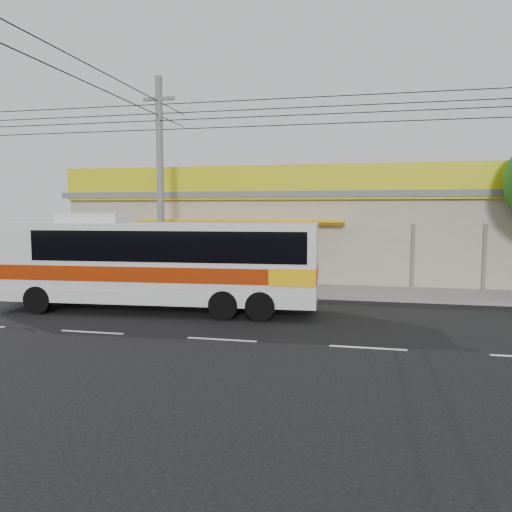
# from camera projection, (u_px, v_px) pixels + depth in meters

# --- Properties ---
(ground) EXTENTS (120.00, 120.00, 0.00)m
(ground) POSITION_uv_depth(u_px,v_px,m) (243.00, 320.00, 16.40)
(ground) COLOR black
(ground) RESTS_ON ground
(sidewalk) EXTENTS (30.00, 3.20, 0.15)m
(sidewalk) POSITION_uv_depth(u_px,v_px,m) (275.00, 290.00, 22.23)
(sidewalk) COLOR gray
(sidewalk) RESTS_ON ground
(lane_markings) EXTENTS (50.00, 0.12, 0.01)m
(lane_markings) POSITION_uv_depth(u_px,v_px,m) (222.00, 340.00, 13.97)
(lane_markings) COLOR silver
(lane_markings) RESTS_ON ground
(storefront_building) EXTENTS (22.60, 9.20, 5.70)m
(storefront_building) POSITION_uv_depth(u_px,v_px,m) (292.00, 234.00, 27.42)
(storefront_building) COLOR #A59A85
(storefront_building) RESTS_ON ground
(coach_bus) EXTENTS (11.53, 3.12, 3.51)m
(coach_bus) POSITION_uv_depth(u_px,v_px,m) (162.00, 259.00, 17.73)
(coach_bus) COLOR silver
(coach_bus) RESTS_ON ground
(motorbike_red) EXTENTS (1.97, 0.98, 0.99)m
(motorbike_red) POSITION_uv_depth(u_px,v_px,m) (44.00, 268.00, 25.40)
(motorbike_red) COLOR maroon
(motorbike_red) RESTS_ON sidewalk
(motorbike_dark) EXTENTS (1.96, 1.37, 1.16)m
(motorbike_dark) POSITION_uv_depth(u_px,v_px,m) (31.00, 272.00, 23.38)
(motorbike_dark) COLOR black
(motorbike_dark) RESTS_ON sidewalk
(utility_pole) EXTENTS (34.00, 14.00, 9.18)m
(utility_pole) POSITION_uv_depth(u_px,v_px,m) (159.00, 116.00, 20.94)
(utility_pole) COLOR slate
(utility_pole) RESTS_ON ground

